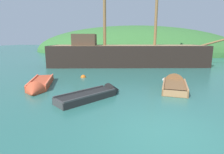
{
  "coord_description": "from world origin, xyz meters",
  "views": [
    {
      "loc": [
        -0.11,
        -5.17,
        2.75
      ],
      "look_at": [
        -3.37,
        5.93,
        0.27
      ],
      "focal_mm": 29.23,
      "sensor_mm": 36.0,
      "label": 1
    }
  ],
  "objects_px": {
    "rowboat_near_dock": "(96,95)",
    "buoy_white": "(164,80)",
    "sailing_ship": "(126,58)",
    "rowboat_far": "(39,86)",
    "rowboat_center": "(174,86)",
    "buoy_orange": "(83,77)"
  },
  "relations": [
    {
      "from": "rowboat_far",
      "to": "sailing_ship",
      "type": "bearing_deg",
      "value": 137.39
    },
    {
      "from": "sailing_ship",
      "to": "rowboat_near_dock",
      "type": "height_order",
      "value": "sailing_ship"
    },
    {
      "from": "sailing_ship",
      "to": "buoy_white",
      "type": "height_order",
      "value": "sailing_ship"
    },
    {
      "from": "rowboat_far",
      "to": "rowboat_center",
      "type": "bearing_deg",
      "value": 80.0
    },
    {
      "from": "rowboat_far",
      "to": "buoy_white",
      "type": "distance_m",
      "value": 7.88
    },
    {
      "from": "sailing_ship",
      "to": "rowboat_far",
      "type": "bearing_deg",
      "value": -123.16
    },
    {
      "from": "sailing_ship",
      "to": "rowboat_center",
      "type": "bearing_deg",
      "value": -77.45
    },
    {
      "from": "rowboat_center",
      "to": "buoy_white",
      "type": "xyz_separation_m",
      "value": [
        -0.55,
        1.85,
        -0.12
      ]
    },
    {
      "from": "rowboat_near_dock",
      "to": "buoy_white",
      "type": "xyz_separation_m",
      "value": [
        3.09,
        4.7,
        -0.09
      ]
    },
    {
      "from": "sailing_ship",
      "to": "rowboat_center",
      "type": "relative_size",
      "value": 5.53
    },
    {
      "from": "sailing_ship",
      "to": "buoy_white",
      "type": "xyz_separation_m",
      "value": [
        3.92,
        -5.94,
        -0.77
      ]
    },
    {
      "from": "rowboat_near_dock",
      "to": "rowboat_far",
      "type": "height_order",
      "value": "rowboat_far"
    },
    {
      "from": "sailing_ship",
      "to": "rowboat_center",
      "type": "distance_m",
      "value": 9.01
    },
    {
      "from": "rowboat_center",
      "to": "buoy_white",
      "type": "bearing_deg",
      "value": 17.67
    },
    {
      "from": "rowboat_far",
      "to": "buoy_orange",
      "type": "bearing_deg",
      "value": 133.33
    },
    {
      "from": "sailing_ship",
      "to": "rowboat_far",
      "type": "xyz_separation_m",
      "value": [
        -2.84,
        -9.99,
        -0.67
      ]
    },
    {
      "from": "rowboat_center",
      "to": "rowboat_far",
      "type": "height_order",
      "value": "rowboat_center"
    },
    {
      "from": "rowboat_near_dock",
      "to": "buoy_orange",
      "type": "xyz_separation_m",
      "value": [
        -2.49,
        3.91,
        -0.09
      ]
    },
    {
      "from": "buoy_orange",
      "to": "rowboat_near_dock",
      "type": "bearing_deg",
      "value": -57.5
    },
    {
      "from": "rowboat_far",
      "to": "buoy_white",
      "type": "height_order",
      "value": "rowboat_far"
    },
    {
      "from": "sailing_ship",
      "to": "buoy_orange",
      "type": "relative_size",
      "value": 47.43
    },
    {
      "from": "buoy_white",
      "to": "buoy_orange",
      "type": "bearing_deg",
      "value": -171.99
    }
  ]
}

